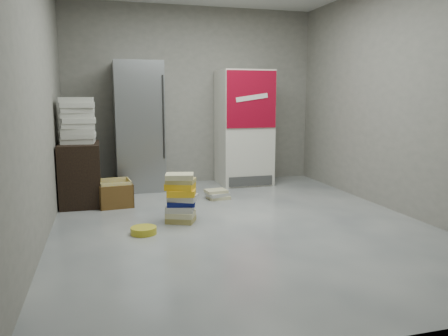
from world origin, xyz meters
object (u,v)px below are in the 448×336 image
at_px(steel_fridge, 139,127).
at_px(cardboard_box, 115,195).
at_px(phonebook_stack_main, 181,198).
at_px(coke_cooler, 244,128).
at_px(wood_shelf, 80,174).

relative_size(steel_fridge, cardboard_box, 4.17).
xyz_separation_m(steel_fridge, phonebook_stack_main, (0.28, -1.93, -0.67)).
bearing_deg(phonebook_stack_main, coke_cooler, 75.22).
relative_size(coke_cooler, phonebook_stack_main, 3.26).
xyz_separation_m(steel_fridge, cardboard_box, (-0.41, -0.97, -0.81)).
bearing_deg(phonebook_stack_main, steel_fridge, 118.85).
relative_size(wood_shelf, cardboard_box, 1.75).
height_order(coke_cooler, wood_shelf, coke_cooler).
xyz_separation_m(wood_shelf, cardboard_box, (0.42, -0.24, -0.26)).
relative_size(steel_fridge, coke_cooler, 1.06).
height_order(steel_fridge, phonebook_stack_main, steel_fridge).
height_order(steel_fridge, wood_shelf, steel_fridge).
distance_m(coke_cooler, phonebook_stack_main, 2.45).
distance_m(phonebook_stack_main, cardboard_box, 1.19).
xyz_separation_m(coke_cooler, wood_shelf, (-2.48, -0.72, -0.50)).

